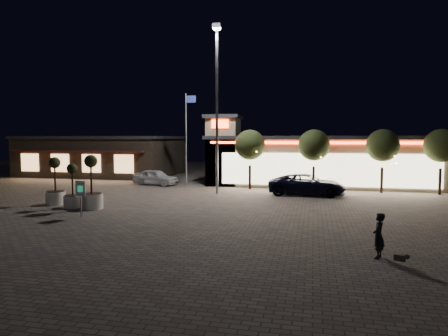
% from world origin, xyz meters
% --- Properties ---
extents(ground, '(90.00, 90.00, 0.00)m').
position_xyz_m(ground, '(0.00, 0.00, 0.00)').
color(ground, '#6E6459').
rests_on(ground, ground).
extents(retail_building, '(20.40, 8.40, 6.10)m').
position_xyz_m(retail_building, '(9.51, 15.82, 2.21)').
color(retail_building, tan).
rests_on(retail_building, ground).
extents(restaurant_building, '(16.40, 11.00, 4.30)m').
position_xyz_m(restaurant_building, '(-14.00, 19.97, 2.16)').
color(restaurant_building, '#382D23').
rests_on(restaurant_building, ground).
extents(floodlight_pole, '(0.60, 0.40, 12.38)m').
position_xyz_m(floodlight_pole, '(2.00, 8.00, 7.02)').
color(floodlight_pole, gray).
rests_on(floodlight_pole, ground).
extents(flagpole, '(0.95, 0.10, 8.00)m').
position_xyz_m(flagpole, '(-1.90, 13.00, 4.74)').
color(flagpole, white).
rests_on(flagpole, ground).
extents(string_tree_a, '(2.42, 2.42, 4.79)m').
position_xyz_m(string_tree_a, '(4.00, 11.00, 3.56)').
color(string_tree_a, '#332319').
rests_on(string_tree_a, ground).
extents(string_tree_b, '(2.42, 2.42, 4.79)m').
position_xyz_m(string_tree_b, '(9.00, 11.00, 3.56)').
color(string_tree_b, '#332319').
rests_on(string_tree_b, ground).
extents(string_tree_c, '(2.42, 2.42, 4.79)m').
position_xyz_m(string_tree_c, '(14.00, 11.00, 3.56)').
color(string_tree_c, '#332319').
rests_on(string_tree_c, ground).
extents(string_tree_d, '(2.42, 2.42, 4.79)m').
position_xyz_m(string_tree_d, '(18.00, 11.00, 3.56)').
color(string_tree_d, '#332319').
rests_on(string_tree_d, ground).
extents(pickup_truck, '(5.66, 2.84, 1.54)m').
position_xyz_m(pickup_truck, '(8.57, 8.60, 0.77)').
color(pickup_truck, black).
rests_on(pickup_truck, ground).
extents(white_sedan, '(4.31, 2.38, 1.39)m').
position_xyz_m(white_sedan, '(-4.52, 11.98, 0.69)').
color(white_sedan, white).
rests_on(white_sedan, ground).
extents(pedestrian, '(0.55, 0.67, 1.58)m').
position_xyz_m(pedestrian, '(11.20, -6.26, 0.79)').
color(pedestrian, black).
rests_on(pedestrian, ground).
extents(dog, '(0.49, 0.28, 0.26)m').
position_xyz_m(dog, '(11.85, -6.90, 0.26)').
color(dog, '#59514C').
rests_on(dog, ground).
extents(planter_left, '(1.20, 1.20, 2.96)m').
position_xyz_m(planter_left, '(-6.68, 1.11, 0.91)').
color(planter_left, white).
rests_on(planter_left, ground).
extents(planter_mid, '(1.07, 1.07, 2.64)m').
position_xyz_m(planter_mid, '(-4.97, 0.35, 0.82)').
color(planter_mid, white).
rests_on(planter_mid, ground).
extents(planter_right, '(1.29, 1.29, 3.17)m').
position_xyz_m(planter_right, '(-3.67, 0.25, 0.98)').
color(planter_right, white).
rests_on(planter_right, ground).
extents(valet_sign, '(0.62, 0.18, 1.90)m').
position_xyz_m(valet_sign, '(-2.92, -2.06, 1.33)').
color(valet_sign, gray).
rests_on(valet_sign, ground).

